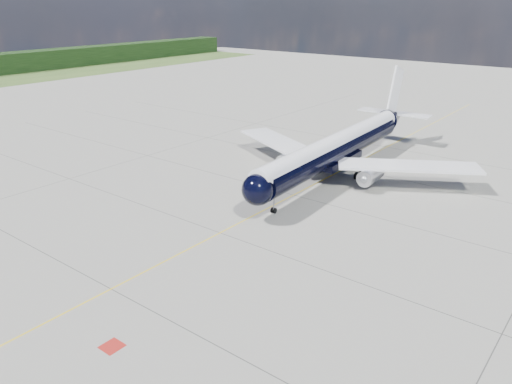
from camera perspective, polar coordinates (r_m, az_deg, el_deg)
ground at (r=71.99m, az=6.54°, el=0.80°), size 320.00×320.00×0.00m
taxiway_centerline at (r=68.03m, az=4.32°, el=-0.34°), size 0.16×160.00×0.01m
red_marking at (r=41.47m, az=-16.13°, el=-16.59°), size 1.60×1.60×0.01m
main_airliner at (r=75.56m, az=9.53°, el=5.14°), size 40.34×49.15×14.20m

